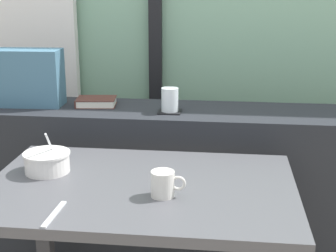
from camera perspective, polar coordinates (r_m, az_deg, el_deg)
name	(u,v)px	position (r m, az deg, el deg)	size (l,w,h in m)	color
curtain_left_panel	(25,1)	(2.97, -15.90, 13.54)	(0.56, 0.06, 2.50)	white
dark_console_ledge	(165,190)	(2.40, -0.37, -7.34)	(2.80, 0.38, 0.80)	#23262B
breakfast_table	(141,214)	(1.77, -3.07, -9.94)	(1.05, 0.70, 0.70)	#414145
coaster_square	(170,112)	(2.22, 0.21, 1.65)	(0.10, 0.10, 0.01)	black
juice_glass	(170,100)	(2.21, 0.21, 2.95)	(0.08, 0.08, 0.10)	white
closed_book	(96,102)	(2.35, -8.19, 2.74)	(0.19, 0.15, 0.04)	#47231E
throw_pillow	(27,78)	(2.40, -15.73, 5.31)	(0.32, 0.14, 0.26)	#426B84
soup_bowl	(47,162)	(1.86, -13.62, -4.04)	(0.17, 0.17, 0.16)	silver
fork_utensil	(54,214)	(1.54, -12.82, -9.74)	(0.02, 0.17, 0.01)	silver
ceramic_mug	(163,184)	(1.61, -0.52, -6.59)	(0.11, 0.08, 0.08)	silver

